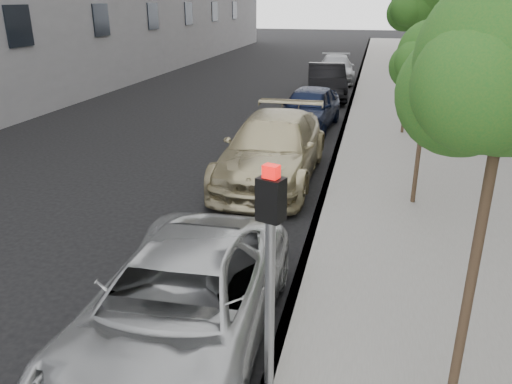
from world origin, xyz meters
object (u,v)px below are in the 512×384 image
(minivan, at_px, (180,305))
(sedan_blue, at_px, (309,108))
(tree_mid, at_px, (432,53))
(suv, at_px, (273,148))
(sedan_rear, at_px, (336,69))
(sedan_black, at_px, (326,81))
(tree_far, at_px, (417,3))
(signal_pole, at_px, (270,270))

(minivan, relative_size, sedan_blue, 1.13)
(tree_mid, height_order, suv, tree_mid)
(tree_mid, relative_size, suv, 0.72)
(sedan_rear, bearing_deg, sedan_blue, -95.21)
(suv, height_order, sedan_black, suv)
(tree_far, bearing_deg, tree_mid, -90.00)
(tree_mid, xyz_separation_m, minivan, (-3.33, -5.85, -2.71))
(tree_mid, relative_size, sedan_blue, 0.92)
(minivan, height_order, suv, suv)
(suv, xyz_separation_m, sedan_rear, (0.19, 17.29, -0.11))
(suv, bearing_deg, signal_pole, -78.62)
(minivan, height_order, sedan_black, sedan_black)
(suv, relative_size, sedan_rear, 1.15)
(suv, distance_m, sedan_rear, 17.29)
(sedan_blue, height_order, sedan_rear, sedan_blue)
(minivan, height_order, sedan_rear, sedan_rear)
(minivan, distance_m, suv, 7.07)
(signal_pole, relative_size, sedan_black, 0.60)
(sedan_black, height_order, sedan_rear, sedan_black)
(minivan, bearing_deg, signal_pole, -37.58)
(minivan, distance_m, sedan_rear, 24.35)
(tree_far, distance_m, sedan_rear, 12.96)
(tree_far, bearing_deg, suv, -123.64)
(signal_pole, relative_size, sedan_blue, 0.65)
(signal_pole, bearing_deg, tree_mid, 93.08)
(sedan_blue, bearing_deg, sedan_rear, 94.87)
(minivan, bearing_deg, tree_mid, 58.47)
(tree_far, xyz_separation_m, sedan_blue, (-3.33, 0.37, -3.56))
(sedan_blue, relative_size, sedan_rear, 0.90)
(tree_far, relative_size, sedan_rear, 1.03)
(tree_mid, relative_size, sedan_rear, 0.83)
(sedan_rear, bearing_deg, sedan_black, -95.21)
(tree_far, distance_m, sedan_blue, 4.89)
(tree_mid, bearing_deg, sedan_black, 104.36)
(minivan, height_order, sedan_blue, sedan_blue)
(tree_mid, height_order, sedan_blue, tree_mid)
(tree_far, relative_size, signal_pole, 1.75)
(minivan, bearing_deg, sedan_black, 88.09)
(sedan_blue, bearing_deg, suv, -87.07)
(minivan, relative_size, suv, 0.88)
(tree_far, distance_m, suv, 7.25)
(tree_mid, xyz_separation_m, suv, (-3.52, 1.21, -2.59))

